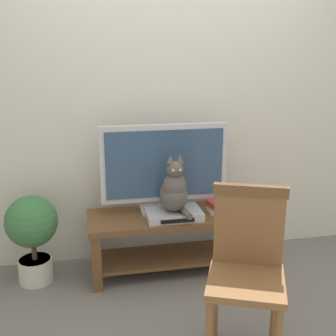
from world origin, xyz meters
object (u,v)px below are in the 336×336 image
potted_plant (32,231)px  media_box (173,214)px  tv (165,166)px  book_stack (223,206)px  cat (174,190)px  wooden_chair (247,262)px  tv_stand (167,232)px

potted_plant → media_box: bearing=-5.3°
tv → book_stack: (0.43, -0.12, -0.31)m
media_box → cat: cat is taller
media_box → wooden_chair: bearing=-77.3°
book_stack → potted_plant: size_ratio=0.36×
tv_stand → book_stack: (0.43, -0.04, 0.19)m
tv → media_box: size_ratio=2.36×
tv_stand → wooden_chair: bearing=-75.9°
wooden_chair → potted_plant: wooden_chair is taller
cat → media_box: bearing=94.1°
tv → cat: size_ratio=2.20×
cat → book_stack: size_ratio=1.84×
media_box → potted_plant: (-1.02, 0.10, -0.09)m
potted_plant → tv: bearing=2.8°
cat → potted_plant: size_ratio=0.66×
wooden_chair → cat: bearing=102.8°
media_box → potted_plant: potted_plant is taller
tv → media_box: tv is taller
tv_stand → potted_plant: (-0.99, 0.03, 0.08)m
tv → cat: tv is taller
book_stack → potted_plant: potted_plant is taller
tv → tv_stand: bearing=-90.0°
tv_stand → media_box: bearing=-57.5°
media_box → potted_plant: 1.03m
media_box → cat: 0.19m
tv → cat: (0.04, -0.16, -0.14)m
tv_stand → tv: bearing=90.0°
tv_stand → book_stack: bearing=-4.8°
tv_stand → potted_plant: 0.99m
wooden_chair → book_stack: bearing=79.2°
tv → wooden_chair: 1.13m
tv_stand → cat: bearing=-62.6°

